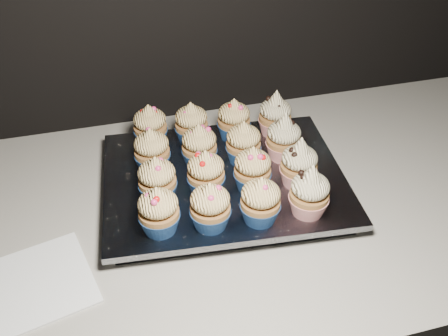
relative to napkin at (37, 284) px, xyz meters
name	(u,v)px	position (x,y,z in m)	size (l,w,h in m)	color
worktop	(285,198)	(0.42, 0.11, -0.02)	(2.44, 0.64, 0.04)	beige
napkin	(37,284)	(0.00, 0.00, 0.00)	(0.15, 0.15, 0.00)	white
baking_tray	(224,185)	(0.32, 0.13, 0.01)	(0.38, 0.29, 0.02)	black
foil_lining	(224,178)	(0.32, 0.13, 0.03)	(0.41, 0.32, 0.01)	silver
cupcake_0	(159,211)	(0.19, 0.03, 0.07)	(0.06, 0.06, 0.08)	navy
cupcake_1	(210,207)	(0.27, 0.02, 0.07)	(0.06, 0.06, 0.08)	navy
cupcake_2	(260,201)	(0.34, 0.01, 0.07)	(0.06, 0.06, 0.08)	navy
cupcake_3	(310,193)	(0.42, 0.01, 0.07)	(0.06, 0.06, 0.10)	red
cupcake_4	(157,180)	(0.20, 0.10, 0.07)	(0.06, 0.06, 0.08)	navy
cupcake_5	(206,173)	(0.28, 0.10, 0.07)	(0.06, 0.06, 0.08)	navy
cupcake_6	(253,170)	(0.35, 0.09, 0.07)	(0.06, 0.06, 0.08)	navy
cupcake_7	(299,164)	(0.43, 0.08, 0.07)	(0.06, 0.06, 0.10)	red
cupcake_8	(152,151)	(0.20, 0.19, 0.07)	(0.06, 0.06, 0.08)	navy
cupcake_9	(199,146)	(0.28, 0.18, 0.07)	(0.06, 0.06, 0.08)	navy
cupcake_10	(243,143)	(0.36, 0.17, 0.07)	(0.06, 0.06, 0.08)	navy
cupcake_11	(284,138)	(0.43, 0.16, 0.07)	(0.06, 0.06, 0.10)	red
cupcake_12	(150,126)	(0.21, 0.26, 0.07)	(0.06, 0.06, 0.08)	navy
cupcake_13	(191,124)	(0.29, 0.25, 0.07)	(0.06, 0.06, 0.08)	navy
cupcake_14	(234,120)	(0.37, 0.24, 0.07)	(0.06, 0.06, 0.08)	navy
cupcake_15	(275,115)	(0.45, 0.24, 0.07)	(0.06, 0.06, 0.10)	red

